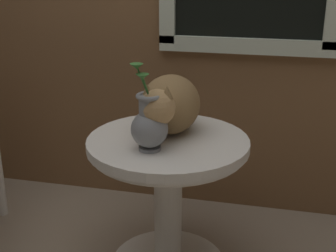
% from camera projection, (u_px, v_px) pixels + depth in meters
% --- Properties ---
extents(wicker_side_table, '(0.60, 0.60, 0.56)m').
position_uv_depth(wicker_side_table, '(168.00, 181.00, 1.80)').
color(wicker_side_table, silver).
rests_on(wicker_side_table, ground_plane).
extents(cat, '(0.23, 0.54, 0.23)m').
position_uv_depth(cat, '(169.00, 105.00, 1.75)').
color(cat, olive).
rests_on(cat, wicker_side_table).
extents(pewter_vase_with_ivy, '(0.13, 0.13, 0.31)m').
position_uv_depth(pewter_vase_with_ivy, '(149.00, 124.00, 1.61)').
color(pewter_vase_with_ivy, gray).
rests_on(pewter_vase_with_ivy, wicker_side_table).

